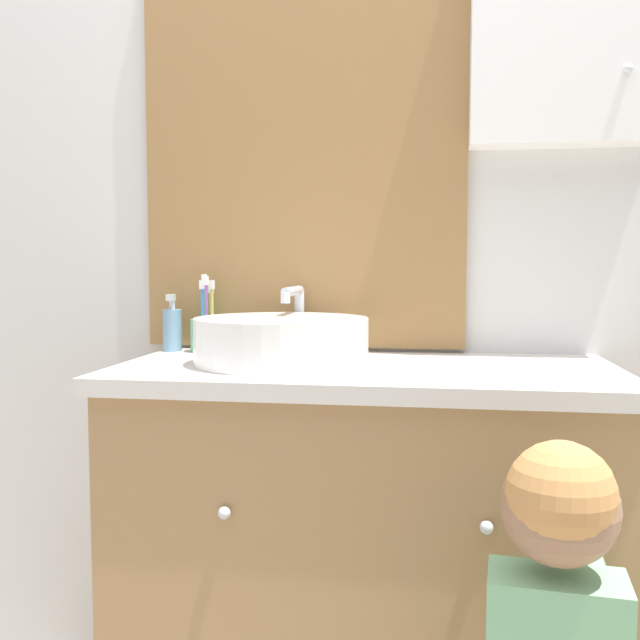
% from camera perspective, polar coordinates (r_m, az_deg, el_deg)
% --- Properties ---
extents(wall_back, '(3.20, 0.18, 2.50)m').
position_cam_1_polar(wall_back, '(1.80, 4.93, 10.07)').
color(wall_back, silver).
rests_on(wall_back, ground_plane).
extents(vanity_counter, '(1.06, 0.53, 0.88)m').
position_cam_1_polar(vanity_counter, '(1.65, 3.56, -18.99)').
color(vanity_counter, '#A37A4C').
rests_on(vanity_counter, ground_plane).
extents(sink_basin, '(0.38, 0.43, 0.16)m').
position_cam_1_polar(sink_basin, '(1.55, -3.02, -1.56)').
color(sink_basin, white).
rests_on(sink_basin, vanity_counter).
extents(toothbrush_holder, '(0.08, 0.08, 0.19)m').
position_cam_1_polar(toothbrush_holder, '(1.78, -8.99, -0.99)').
color(toothbrush_holder, '#66B27F').
rests_on(toothbrush_holder, vanity_counter).
extents(soap_dispenser, '(0.05, 0.05, 0.14)m').
position_cam_1_polar(soap_dispenser, '(1.81, -11.73, -0.70)').
color(soap_dispenser, '#6B93B2').
rests_on(soap_dispenser, vanity_counter).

